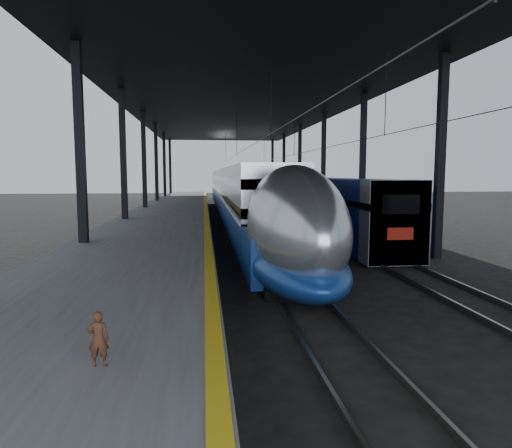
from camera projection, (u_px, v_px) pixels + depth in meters
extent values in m
plane|color=black|center=(231.00, 293.00, 14.67)|extent=(160.00, 160.00, 0.00)
cube|color=#4C4C4F|center=(168.00, 219.00, 33.98)|extent=(6.00, 80.00, 1.00)
cube|color=gold|center=(206.00, 212.00, 34.24)|extent=(0.30, 80.00, 0.01)
cube|color=slate|center=(232.00, 223.00, 34.56)|extent=(0.08, 80.00, 0.16)
cube|color=slate|center=(251.00, 223.00, 34.72)|extent=(0.08, 80.00, 0.16)
cube|color=slate|center=(297.00, 223.00, 35.12)|extent=(0.08, 80.00, 0.16)
cube|color=slate|center=(315.00, 222.00, 35.29)|extent=(0.08, 80.00, 0.16)
cube|color=black|center=(80.00, 157.00, 18.47)|extent=(0.35, 0.35, 9.00)
cube|color=black|center=(440.00, 158.00, 20.20)|extent=(0.35, 0.35, 9.00)
cube|color=black|center=(123.00, 163.00, 28.35)|extent=(0.35, 0.35, 9.00)
cube|color=black|center=(363.00, 163.00, 30.08)|extent=(0.35, 0.35, 9.00)
cube|color=black|center=(144.00, 166.00, 38.22)|extent=(0.35, 0.35, 9.00)
cube|color=black|center=(323.00, 166.00, 39.96)|extent=(0.35, 0.35, 9.00)
cube|color=black|center=(156.00, 168.00, 48.10)|extent=(0.35, 0.35, 9.00)
cube|color=black|center=(300.00, 168.00, 49.83)|extent=(0.35, 0.35, 9.00)
cube|color=black|center=(165.00, 169.00, 57.98)|extent=(0.35, 0.35, 9.00)
cube|color=black|center=(284.00, 169.00, 59.71)|extent=(0.35, 0.35, 9.00)
cube|color=black|center=(170.00, 169.00, 67.85)|extent=(0.35, 0.35, 9.00)
cube|color=black|center=(272.00, 170.00, 69.59)|extent=(0.35, 0.35, 9.00)
cube|color=black|center=(240.00, 100.00, 33.64)|extent=(18.00, 75.00, 0.45)
cylinder|color=slate|center=(242.00, 151.00, 34.05)|extent=(0.03, 74.00, 0.03)
cylinder|color=slate|center=(307.00, 152.00, 34.62)|extent=(0.03, 74.00, 0.03)
cube|color=#ACAEB3|center=(232.00, 189.00, 45.78)|extent=(2.86, 57.00, 3.95)
cube|color=navy|center=(233.00, 203.00, 44.43)|extent=(2.94, 62.00, 1.53)
cube|color=silver|center=(232.00, 194.00, 45.83)|extent=(2.96, 57.00, 0.10)
cube|color=black|center=(232.00, 178.00, 45.66)|extent=(2.90, 57.00, 0.41)
cube|color=black|center=(232.00, 189.00, 45.78)|extent=(2.90, 57.00, 0.41)
ellipsoid|color=#ACAEB3|center=(293.00, 226.00, 14.69)|extent=(2.86, 8.40, 3.95)
ellipsoid|color=navy|center=(293.00, 261.00, 14.81)|extent=(2.94, 8.40, 1.68)
ellipsoid|color=black|center=(312.00, 208.00, 12.03)|extent=(1.48, 2.20, 0.89)
cube|color=black|center=(292.00, 285.00, 14.89)|extent=(2.17, 2.60, 0.40)
cube|color=black|center=(240.00, 219.00, 36.62)|extent=(2.17, 2.60, 0.40)
cube|color=navy|center=(336.00, 207.00, 27.21)|extent=(2.55, 18.00, 3.46)
cube|color=#919399|center=(394.00, 222.00, 18.92)|extent=(2.59, 1.20, 3.50)
cube|color=black|center=(401.00, 204.00, 18.22)|extent=(1.55, 0.06, 0.77)
cube|color=#AF1A0D|center=(400.00, 234.00, 18.35)|extent=(1.09, 0.06, 0.50)
cube|color=#919399|center=(282.00, 194.00, 45.98)|extent=(2.55, 18.00, 3.46)
cube|color=#919399|center=(259.00, 188.00, 64.75)|extent=(2.55, 18.00, 3.46)
cube|color=black|center=(372.00, 251.00, 21.47)|extent=(2.00, 2.40, 0.36)
cube|color=black|center=(287.00, 213.00, 43.19)|extent=(2.00, 2.40, 0.36)
imported|color=#442316|center=(98.00, 339.00, 6.62)|extent=(0.31, 0.21, 0.82)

